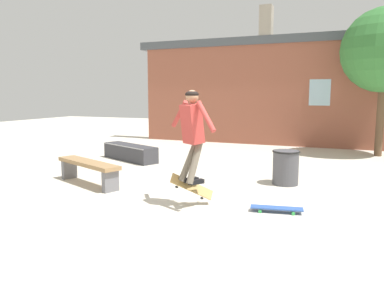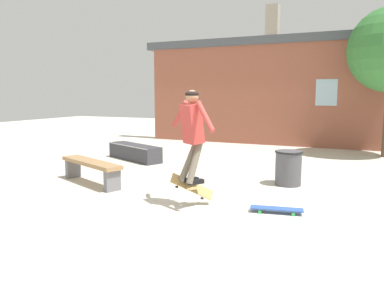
% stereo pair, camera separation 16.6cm
% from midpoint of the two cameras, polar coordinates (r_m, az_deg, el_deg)
% --- Properties ---
extents(ground_plane, '(40.00, 40.00, 0.00)m').
position_cam_midpoint_polar(ground_plane, '(5.88, 4.75, -11.02)').
color(ground_plane, beige).
extents(building_backdrop, '(12.50, 0.52, 5.03)m').
position_cam_midpoint_polar(building_backdrop, '(14.00, 16.85, 8.04)').
color(building_backdrop, '#93513D').
rests_on(building_backdrop, ground_plane).
extents(park_bench, '(1.90, 1.06, 0.49)m').
position_cam_midpoint_polar(park_bench, '(8.10, -14.58, -3.37)').
color(park_bench, '#99754C').
rests_on(park_bench, ground_plane).
extents(skate_ledge, '(2.03, 1.28, 0.44)m').
position_cam_midpoint_polar(skate_ledge, '(10.82, -8.31, -1.24)').
color(skate_ledge, '#38383D').
rests_on(skate_ledge, ground_plane).
extents(trash_bin, '(0.57, 0.57, 0.72)m').
position_cam_midpoint_polar(trash_bin, '(8.01, 15.05, -3.41)').
color(trash_bin, '#47474C').
rests_on(trash_bin, ground_plane).
extents(skater, '(1.08, 0.78, 1.53)m').
position_cam_midpoint_polar(skater, '(6.09, 0.79, 2.43)').
color(skater, '#B23833').
extents(skateboard_flipping, '(0.61, 0.52, 0.48)m').
position_cam_midpoint_polar(skateboard_flipping, '(6.36, 0.74, -6.53)').
color(skateboard_flipping, '#AD894C').
extents(skateboard_resting, '(0.85, 0.34, 0.08)m').
position_cam_midpoint_polar(skateboard_resting, '(6.18, 13.52, -9.58)').
color(skateboard_resting, '#2D519E').
rests_on(skateboard_resting, ground_plane).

